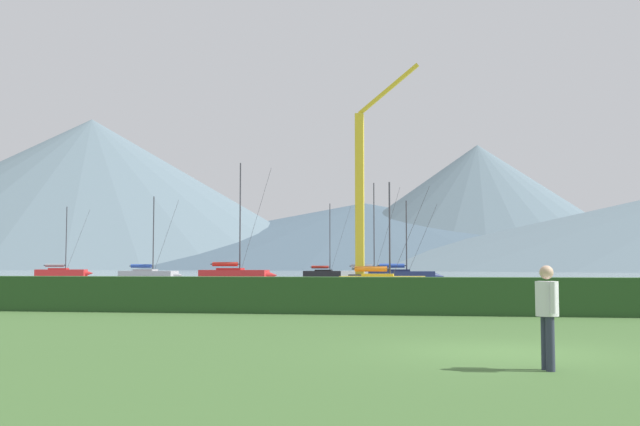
{
  "coord_description": "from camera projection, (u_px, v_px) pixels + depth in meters",
  "views": [
    {
      "loc": [
        -1.04,
        -15.11,
        1.65
      ],
      "look_at": [
        -11.21,
        46.71,
        5.95
      ],
      "focal_mm": 42.96,
      "sensor_mm": 36.0,
      "label": 1
    }
  ],
  "objects": [
    {
      "name": "person_standing_walker",
      "position": [
        547.0,
        308.0,
        12.07
      ],
      "size": [
        0.36,
        0.55,
        1.65
      ],
      "rotation": [
        0.0,
        0.0,
        0.28
      ],
      "color": "#2D3347",
      "rests_on": "ground_plane"
    },
    {
      "name": "dock_crane",
      "position": [
        362.0,
        206.0,
        73.09
      ],
      "size": [
        6.74,
        2.0,
        20.97
      ],
      "color": "#333338",
      "rests_on": "ground_plane"
    },
    {
      "name": "distant_hill_central_peak",
      "position": [
        90.0,
        194.0,
        383.73
      ],
      "size": [
        261.65,
        261.65,
        75.34
      ],
      "primitive_type": "cone",
      "color": "slate",
      "rests_on": "ground_plane"
    },
    {
      "name": "distant_hill_east_ridge",
      "position": [
        478.0,
        206.0,
        387.8
      ],
      "size": [
        180.46,
        180.46,
        63.02
      ],
      "primitive_type": "cone",
      "color": "slate",
      "rests_on": "ground_plane"
    },
    {
      "name": "sailboat_slip_1",
      "position": [
        384.0,
        282.0,
        52.12
      ],
      "size": [
        6.72,
        2.14,
        7.36
      ],
      "rotation": [
        0.0,
        0.0,
        0.03
      ],
      "color": "gold",
      "rests_on": "harbor_water"
    },
    {
      "name": "sailboat_slip_10",
      "position": [
        235.0,
        274.0,
        83.05
      ],
      "size": [
        8.49,
        2.54,
        12.85
      ],
      "rotation": [
        0.0,
        0.0,
        0.0
      ],
      "color": "red",
      "rests_on": "harbor_water"
    },
    {
      "name": "sailboat_slip_4",
      "position": [
        327.0,
        274.0,
        100.35
      ],
      "size": [
        6.79,
        2.01,
        9.8
      ],
      "rotation": [
        0.0,
        0.0,
        0.0
      ],
      "color": "black",
      "rests_on": "harbor_water"
    },
    {
      "name": "distant_hill_west_ridge",
      "position": [
        364.0,
        236.0,
        416.09
      ],
      "size": [
        357.18,
        357.18,
        35.62
      ],
      "primitive_type": "cone",
      "color": "#425666",
      "rests_on": "ground_plane"
    },
    {
      "name": "sailboat_slip_8",
      "position": [
        370.0,
        274.0,
        88.21
      ],
      "size": [
        7.46,
        2.36,
        11.21
      ],
      "rotation": [
        0.0,
        0.0,
        0.03
      ],
      "color": "white",
      "rests_on": "harbor_water"
    },
    {
      "name": "sailboat_slip_5",
      "position": [
        149.0,
        274.0,
        87.13
      ],
      "size": [
        7.59,
        2.67,
        9.54
      ],
      "rotation": [
        0.0,
        0.0,
        -0.07
      ],
      "color": "#9E9EA3",
      "rests_on": "harbor_water"
    },
    {
      "name": "hedge_line",
      "position": [
        478.0,
        296.0,
        25.47
      ],
      "size": [
        80.0,
        1.2,
        1.25
      ],
      "primitive_type": "cube",
      "color": "#284C23",
      "rests_on": "ground_plane"
    },
    {
      "name": "harbor_water",
      "position": [
        451.0,
        274.0,
        149.46
      ],
      "size": [
        320.0,
        246.0,
        0.0
      ],
      "primitive_type": "cube",
      "color": "#8C9EA3",
      "rests_on": "ground_plane"
    },
    {
      "name": "ground_plane",
      "position": [
        502.0,
        352.0,
        14.6
      ],
      "size": [
        1000.0,
        1000.0,
        0.0
      ],
      "primitive_type": "plane",
      "color": "#3D602D"
    },
    {
      "name": "sailboat_slip_11",
      "position": [
        402.0,
        275.0,
        77.71
      ],
      "size": [
        7.84,
        3.1,
        8.26
      ],
      "rotation": [
        0.0,
        0.0,
        0.13
      ],
      "color": "navy",
      "rests_on": "harbor_water"
    },
    {
      "name": "sailboat_slip_2",
      "position": [
        62.0,
        272.0,
        108.01
      ],
      "size": [
        8.05,
        3.69,
        9.98
      ],
      "rotation": [
        0.0,
        0.0,
        0.21
      ],
      "color": "red",
      "rests_on": "harbor_water"
    }
  ]
}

